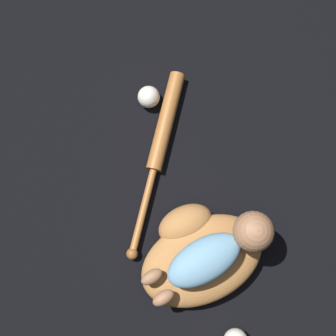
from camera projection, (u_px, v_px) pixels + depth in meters
ground_plane at (210, 279)px, 1.43m from camera, size 6.00×6.00×0.00m
baseball_glove at (199, 254)px, 1.39m from camera, size 0.45×0.38×0.11m
baby_figure at (222, 250)px, 1.29m from camera, size 0.39×0.21×0.12m
baseball_bat at (161, 139)px, 1.49m from camera, size 0.55×0.32×0.05m
baseball at (149, 97)px, 1.50m from camera, size 0.07×0.07×0.07m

